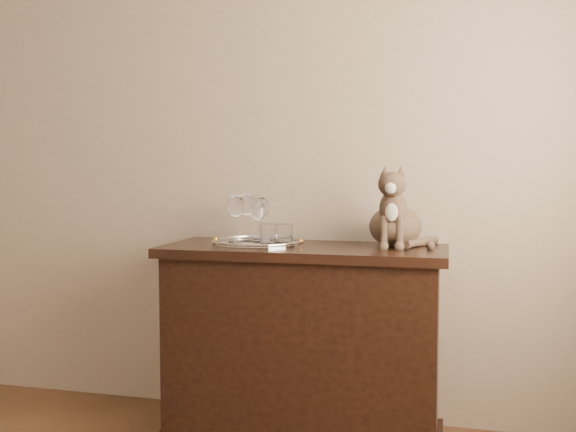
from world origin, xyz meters
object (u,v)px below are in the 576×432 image
wine_glass_b (261,218)px  cat (395,206)px  wine_glass_c (236,218)px  wine_glass_d (258,221)px  wine_glass_a (247,217)px  sideboard (304,344)px  tray (258,243)px  tumbler_a (269,234)px  tumbler_c (284,233)px

wine_glass_b → cat: 0.61m
wine_glass_c → wine_glass_d: size_ratio=1.15×
wine_glass_c → cat: size_ratio=0.61×
wine_glass_a → wine_glass_c: 0.09m
sideboard → wine_glass_d: wine_glass_d is taller
tray → tumbler_a: bearing=-31.6°
tray → wine_glass_a: (-0.07, 0.08, 0.11)m
wine_glass_b → tumbler_a: bearing=-62.8°
tray → wine_glass_d: size_ratio=2.22×
cat → wine_glass_d: bearing=-173.4°
tray → wine_glass_d: (-0.00, 0.02, 0.09)m
sideboard → tumbler_a: 0.50m
sideboard → cat: 0.71m
tumbler_a → sideboard: bearing=3.4°
wine_glass_a → wine_glass_d: wine_glass_a is taller
tumbler_c → wine_glass_c: bearing=-176.4°
wine_glass_a → tumbler_a: 0.19m
wine_glass_a → cat: cat is taller
wine_glass_b → wine_glass_d: wine_glass_b is taller
tumbler_c → wine_glass_a: bearing=160.4°
tumbler_c → sideboard: bearing=-21.3°
tray → cat: cat is taller
tray → wine_glass_d: bearing=98.8°
wine_glass_b → wine_glass_c: (-0.08, -0.12, 0.01)m
wine_glass_d → tumbler_a: (0.06, -0.06, -0.05)m
tray → tumbler_c: (0.12, 0.01, 0.04)m
tray → wine_glass_b: size_ratio=2.07×
wine_glass_a → wine_glass_b: size_ratio=1.10×
sideboard → wine_glass_a: wine_glass_a is taller
wine_glass_d → tumbler_c: 0.13m
wine_glass_b → wine_glass_d: (0.01, -0.09, -0.01)m
wine_glass_a → tumbler_a: (0.13, -0.11, -0.06)m
cat → tray: bearing=-171.4°
wine_glass_c → tumbler_a: (0.16, -0.03, -0.06)m
tumbler_c → cat: cat is taller
wine_glass_c → cat: (0.69, 0.07, 0.06)m
wine_glass_a → wine_glass_c: (-0.03, -0.08, -0.00)m
tray → wine_glass_a: bearing=132.8°
sideboard → tray: size_ratio=3.00×
tray → sideboard: bearing=-7.6°
sideboard → wine_glass_a: size_ratio=5.68×
wine_glass_c → wine_glass_d: (0.09, 0.03, -0.01)m
tumbler_c → wine_glass_b: bearing=142.2°
wine_glass_d → tumbler_a: bearing=-42.0°
wine_glass_c → cat: 0.70m
wine_glass_a → sideboard: bearing=-20.2°
wine_glass_a → cat: size_ratio=0.62×
wine_glass_c → tumbler_c: 0.23m
sideboard → tumbler_c: tumbler_c is taller
tumbler_a → wine_glass_a: bearing=139.2°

